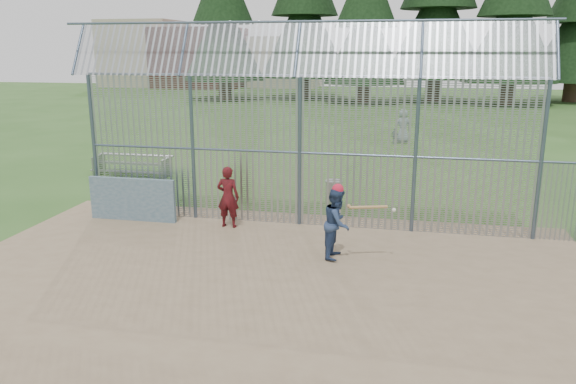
% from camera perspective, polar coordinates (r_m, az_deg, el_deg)
% --- Properties ---
extents(ground, '(120.00, 120.00, 0.00)m').
position_cam_1_polar(ground, '(12.17, -1.95, -8.25)').
color(ground, '#2D511E').
rests_on(ground, ground).
extents(dirt_infield, '(14.00, 10.00, 0.02)m').
position_cam_1_polar(dirt_infield, '(11.72, -2.54, -9.13)').
color(dirt_infield, '#756047').
rests_on(dirt_infield, ground).
extents(dugout_wall, '(2.50, 0.12, 1.20)m').
position_cam_1_polar(dugout_wall, '(16.14, -15.52, -0.72)').
color(dugout_wall, '#38566B').
rests_on(dugout_wall, dirt_infield).
extents(batter, '(0.69, 0.85, 1.63)m').
position_cam_1_polar(batter, '(12.80, 5.01, -3.17)').
color(batter, navy).
rests_on(batter, dirt_infield).
extents(onlooker, '(0.62, 0.42, 1.66)m').
position_cam_1_polar(onlooker, '(15.00, -6.11, -0.49)').
color(onlooker, maroon).
rests_on(onlooker, dirt_infield).
extents(bg_kid_standing, '(0.98, 0.82, 1.71)m').
position_cam_1_polar(bg_kid_standing, '(29.20, 11.59, 6.59)').
color(bg_kid_standing, gray).
rests_on(bg_kid_standing, ground).
extents(bg_kid_seated, '(0.50, 0.48, 0.84)m').
position_cam_1_polar(bg_kid_seated, '(28.73, 10.80, 5.63)').
color(bg_kid_seated, slate).
rests_on(bg_kid_seated, ground).
extents(batting_gear, '(1.43, 0.43, 0.56)m').
position_cam_1_polar(batting_gear, '(12.56, 5.80, -0.14)').
color(batting_gear, red).
rests_on(batting_gear, ground).
extents(trash_can, '(0.56, 0.56, 0.82)m').
position_cam_1_polar(trash_can, '(17.34, 4.68, -0.01)').
color(trash_can, gray).
rests_on(trash_can, ground).
extents(bleacher, '(3.00, 0.95, 0.72)m').
position_cam_1_polar(bleacher, '(22.10, -15.53, 2.73)').
color(bleacher, slate).
rests_on(bleacher, ground).
extents(backstop_fence, '(20.09, 0.81, 5.30)m').
position_cam_1_polar(backstop_fence, '(14.55, 8.19, 5.06)').
color(backstop_fence, '#47566B').
rests_on(backstop_fence, ground).
extents(distant_buildings, '(26.50, 10.50, 8.00)m').
position_cam_1_polar(distant_buildings, '(72.20, -9.44, 13.39)').
color(distant_buildings, brown).
rests_on(distant_buildings, ground).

